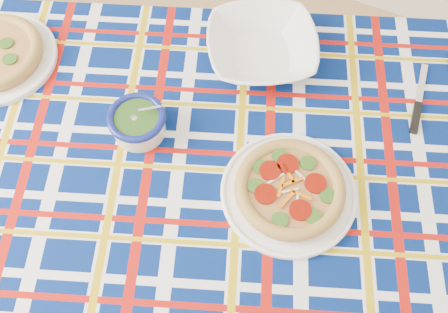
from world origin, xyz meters
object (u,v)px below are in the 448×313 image
at_px(dining_table, 208,201).
at_px(main_focaccia_plate, 290,189).
at_px(pesto_bowl, 138,121).
at_px(serving_bowl, 262,48).

xyz_separation_m(dining_table, main_focaccia_plate, (0.16, 0.06, 0.10)).
bearing_deg(pesto_bowl, serving_bowl, 62.03).
bearing_deg(serving_bowl, main_focaccia_plate, -58.14).
bearing_deg(pesto_bowl, dining_table, -17.39).
distance_m(pesto_bowl, serving_bowl, 0.35).
bearing_deg(dining_table, main_focaccia_plate, -2.11).
xyz_separation_m(pesto_bowl, serving_bowl, (0.16, 0.31, -0.01)).
relative_size(main_focaccia_plate, pesto_bowl, 2.29).
bearing_deg(main_focaccia_plate, serving_bowl, 121.86).
height_order(dining_table, serving_bowl, serving_bowl).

